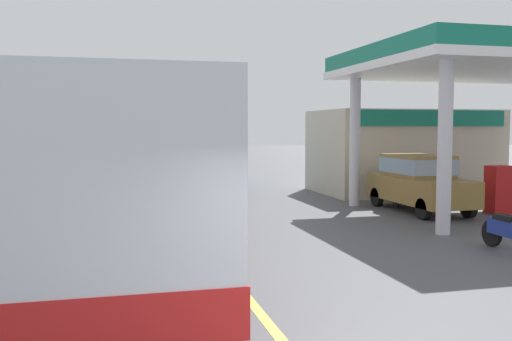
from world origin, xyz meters
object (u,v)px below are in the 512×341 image
Objects in this scene: coach_bus_main at (117,178)px; car_at_pump at (419,180)px; car_trailing_behind_bus at (115,165)px; motorcycle_parked_forecourt at (510,231)px; minibus_opposing_lane at (212,154)px; pedestrian_near_pump at (412,177)px; pedestrian_by_shop at (398,179)px.

coach_bus_main is 10.82m from car_at_pump.
motorcycle_parked_forecourt is at bearing -62.18° from car_trailing_behind_bus.
car_trailing_behind_bus is at bearing 177.32° from minibus_opposing_lane.
motorcycle_parked_forecourt is (-1.24, -5.88, -0.57)m from car_at_pump.
minibus_opposing_lane reaches higher than motorcycle_parked_forecourt.
car_trailing_behind_bus is (-8.18, 15.51, 0.57)m from motorcycle_parked_forecourt.
pedestrian_near_pump is at bearing 66.56° from car_at_pump.
pedestrian_by_shop is (9.36, 6.40, -0.79)m from coach_bus_main.
coach_bus_main is 11.37m from pedestrian_by_shop.
car_trailing_behind_bus is (-9.42, 9.63, 0.00)m from car_at_pump.
car_at_pump is 1.84m from pedestrian_near_pump.
coach_bus_main is 14.85m from car_trailing_behind_bus.
motorcycle_parked_forecourt is at bearing -99.14° from pedestrian_by_shop.
pedestrian_by_shop is (1.14, 7.07, 0.49)m from motorcycle_parked_forecourt.
car_trailing_behind_bus reaches higher than pedestrian_near_pump.
car_trailing_behind_bus is (-4.31, 0.20, -0.46)m from minibus_opposing_lane.
car_at_pump is 1.20m from pedestrian_by_shop.
pedestrian_near_pump is at bearing -38.06° from car_trailing_behind_bus.
car_trailing_behind_bus is at bearing 137.85° from pedestrian_by_shop.
car_trailing_behind_bus is at bearing 89.83° from coach_bus_main.
car_at_pump is at bearing -85.26° from pedestrian_by_shop.
pedestrian_near_pump is at bearing -52.98° from minibus_opposing_lane.
pedestrian_near_pump is 1.00× the size of pedestrian_by_shop.
pedestrian_by_shop is at bearing 94.74° from car_at_pump.
car_at_pump is 6.04m from motorcycle_parked_forecourt.
coach_bus_main is 2.63× the size of car_trailing_behind_bus.
coach_bus_main is at bearing -145.63° from pedestrian_by_shop.
pedestrian_near_pump is (5.84, -7.74, -0.54)m from minibus_opposing_lane.
minibus_opposing_lane is 3.69× the size of pedestrian_near_pump.
car_trailing_behind_bus is at bearing 117.82° from motorcycle_parked_forecourt.
car_at_pump is 2.53× the size of pedestrian_by_shop.
coach_bus_main reaches higher than minibus_opposing_lane.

